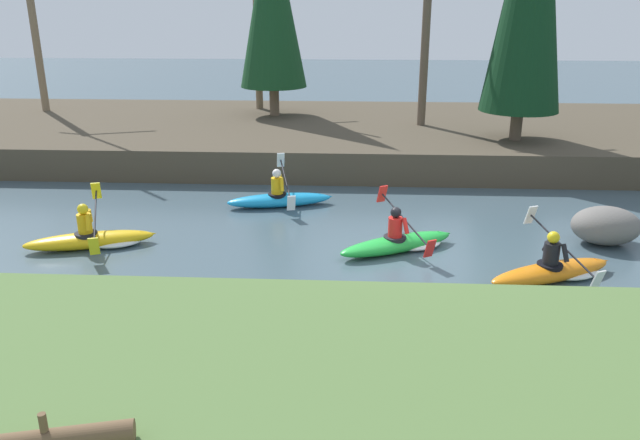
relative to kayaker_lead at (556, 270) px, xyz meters
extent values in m
plane|color=#425660|center=(-2.85, 0.78, -0.20)|extent=(90.00, 90.00, 0.00)
cube|color=#4C4233|center=(-2.85, 10.89, 0.28)|extent=(44.00, 9.56, 0.96)
cylinder|color=brown|center=(-6.92, 12.18, 1.30)|extent=(0.36, 0.36, 1.07)
cylinder|color=brown|center=(1.10, 8.28, 1.21)|extent=(0.36, 0.36, 0.91)
cylinder|color=#7A664C|center=(-15.99, 12.66, 3.69)|extent=(0.28, 0.28, 5.85)
cylinder|color=#7A664C|center=(-7.70, 13.64, 2.86)|extent=(0.28, 0.28, 4.19)
cylinder|color=brown|center=(-1.60, 10.57, 3.59)|extent=(0.28, 0.28, 5.65)
ellipsoid|color=orange|center=(-0.11, -0.05, -0.03)|extent=(2.71, 1.67, 0.34)
cone|color=orange|center=(1.02, 0.47, -0.01)|extent=(0.40, 0.33, 0.20)
cylinder|color=black|center=(-0.15, -0.07, 0.12)|extent=(0.64, 0.64, 0.08)
cylinder|color=black|center=(-0.15, -0.07, 0.37)|extent=(0.40, 0.40, 0.42)
sphere|color=yellow|center=(-0.15, -0.07, 0.69)|extent=(0.30, 0.30, 0.23)
cylinder|color=black|center=(-0.16, 0.19, 0.45)|extent=(0.18, 0.24, 0.35)
cylinder|color=black|center=(0.04, -0.25, 0.45)|extent=(0.18, 0.24, 0.35)
cylinder|color=black|center=(0.06, 0.03, 0.49)|extent=(0.83, 1.76, 0.65)
cube|color=white|center=(-0.34, 0.89, 0.80)|extent=(0.25, 0.23, 0.41)
cube|color=white|center=(0.45, -0.84, 0.18)|extent=(0.25, 0.23, 0.41)
ellipsoid|color=white|center=(0.39, 0.18, -0.11)|extent=(1.29, 1.09, 0.18)
ellipsoid|color=green|center=(-2.98, 1.25, -0.03)|extent=(2.66, 1.82, 0.34)
cone|color=green|center=(-1.88, 1.84, -0.01)|extent=(0.40, 0.34, 0.20)
cylinder|color=black|center=(-3.02, 1.23, 0.12)|extent=(0.65, 0.65, 0.08)
cylinder|color=red|center=(-3.02, 1.23, 0.37)|extent=(0.41, 0.41, 0.42)
sphere|color=black|center=(-3.02, 1.23, 0.69)|extent=(0.31, 0.31, 0.23)
cylinder|color=red|center=(-3.05, 1.48, 0.45)|extent=(0.19, 0.24, 0.35)
cylinder|color=red|center=(-2.82, 1.06, 0.45)|extent=(0.19, 0.24, 0.35)
cylinder|color=black|center=(-2.82, 1.34, 0.49)|extent=(0.95, 1.70, 0.65)
cube|color=red|center=(-3.27, 2.17, 0.80)|extent=(0.25, 0.23, 0.41)
cube|color=red|center=(-2.36, 0.50, 0.18)|extent=(0.25, 0.23, 0.41)
ellipsoid|color=white|center=(-2.49, 1.51, -0.11)|extent=(1.30, 1.14, 0.18)
ellipsoid|color=#1993D6|center=(-5.83, 4.16, -0.03)|extent=(2.77, 1.23, 0.34)
cone|color=#1993D6|center=(-4.63, 4.46, -0.01)|extent=(0.39, 0.28, 0.20)
cylinder|color=black|center=(-5.88, 4.15, 0.12)|extent=(0.58, 0.58, 0.08)
cylinder|color=yellow|center=(-5.88, 4.15, 0.37)|extent=(0.36, 0.36, 0.42)
sphere|color=white|center=(-5.88, 4.15, 0.69)|extent=(0.28, 0.28, 0.23)
cylinder|color=yellow|center=(-5.84, 4.41, 0.45)|extent=(0.14, 0.24, 0.35)
cylinder|color=yellow|center=(-5.73, 3.94, 0.45)|extent=(0.14, 0.24, 0.35)
cylinder|color=black|center=(-5.66, 4.21, 0.49)|extent=(0.50, 1.87, 0.65)
cube|color=white|center=(-5.89, 5.13, 0.80)|extent=(0.23, 0.20, 0.41)
cube|color=white|center=(-5.43, 3.29, 0.18)|extent=(0.23, 0.20, 0.41)
ellipsoid|color=yellow|center=(-9.62, 1.10, -0.03)|extent=(2.75, 1.42, 0.34)
cone|color=yellow|center=(-8.44, 1.49, -0.01)|extent=(0.40, 0.30, 0.20)
cylinder|color=black|center=(-9.67, 1.08, 0.12)|extent=(0.61, 0.61, 0.08)
cylinder|color=yellow|center=(-9.67, 1.08, 0.37)|extent=(0.38, 0.38, 0.42)
sphere|color=yellow|center=(-9.67, 1.08, 0.69)|extent=(0.29, 0.29, 0.23)
cylinder|color=yellow|center=(-9.65, 1.34, 0.45)|extent=(0.16, 0.24, 0.35)
cylinder|color=yellow|center=(-9.50, 0.89, 0.45)|extent=(0.16, 0.24, 0.35)
cylinder|color=black|center=(-9.45, 1.16, 0.49)|extent=(0.64, 1.83, 0.65)
cube|color=yellow|center=(-9.75, 2.06, 0.80)|extent=(0.24, 0.21, 0.41)
cube|color=yellow|center=(-9.15, 0.25, 0.18)|extent=(0.24, 0.21, 0.41)
ellipsoid|color=white|center=(-9.10, 1.27, -0.11)|extent=(1.26, 1.01, 0.18)
ellipsoid|color=slate|center=(1.63, 1.96, 0.22)|extent=(1.48, 1.16, 0.84)
cylinder|color=brown|center=(-6.91, -6.29, 1.02)|extent=(0.08, 0.08, 0.20)
camera|label=1|loc=(-3.94, -11.19, 4.92)|focal=35.00mm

